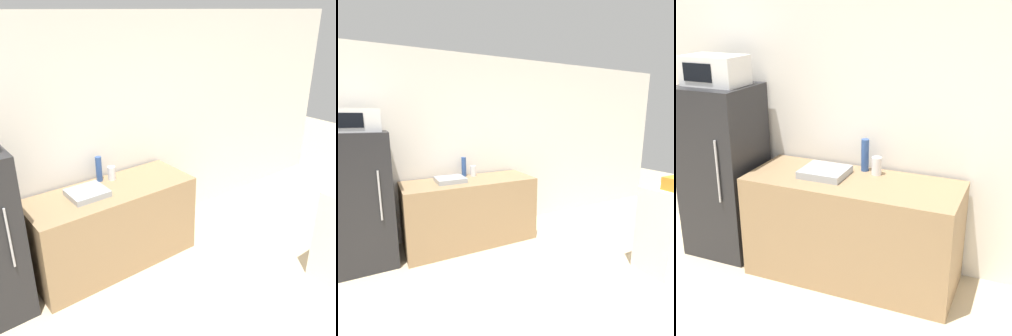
% 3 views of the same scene
% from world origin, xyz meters
% --- Properties ---
extents(wall_back, '(8.00, 0.06, 2.60)m').
position_xyz_m(wall_back, '(0.00, 2.93, 1.30)').
color(wall_back, white).
rests_on(wall_back, ground_plane).
extents(counter, '(1.76, 0.69, 0.89)m').
position_xyz_m(counter, '(-0.07, 2.53, 0.45)').
color(counter, '#937551').
rests_on(counter, ground_plane).
extents(sink_basin, '(0.37, 0.33, 0.06)m').
position_xyz_m(sink_basin, '(-0.33, 2.54, 0.92)').
color(sink_basin, '#9EA3A8').
rests_on(sink_basin, counter).
extents(bottle_tall, '(0.07, 0.07, 0.28)m').
position_xyz_m(bottle_tall, '(-0.06, 2.77, 1.03)').
color(bottle_tall, '#2D4C8C').
rests_on(bottle_tall, counter).
extents(bottle_short, '(0.08, 0.08, 0.15)m').
position_xyz_m(bottle_short, '(0.06, 2.72, 0.97)').
color(bottle_short, silver).
rests_on(bottle_short, counter).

